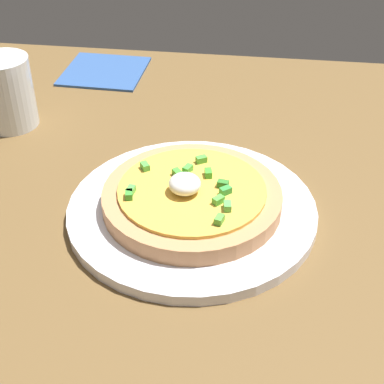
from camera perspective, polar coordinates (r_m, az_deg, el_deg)
dining_table at (r=76.70cm, az=2.02°, el=0.58°), size 92.54×78.84×3.33cm
plate at (r=68.70cm, az=-0.00°, el=-1.80°), size 29.31×29.31×1.36cm
pizza at (r=67.49cm, az=-0.02°, el=-0.49°), size 20.93×20.93×4.74cm
cup_near at (r=89.25cm, az=-17.73°, el=9.00°), size 7.96×7.96×10.35cm
napkin at (r=104.54cm, az=-8.57°, el=11.65°), size 14.02×14.02×0.40cm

